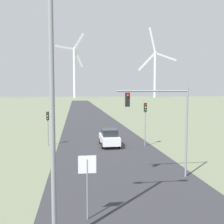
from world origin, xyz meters
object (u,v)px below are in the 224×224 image
(traffic_light_post_near_left, at_px, (48,121))
(wind_turbine_center, at_px, (155,69))
(car_approaching, at_px, (109,137))
(traffic_light_mast_overhead, at_px, (163,113))
(traffic_light_post_near_right, at_px, (145,115))
(stop_sign_near, at_px, (87,175))
(streetlamp, at_px, (51,55))
(wind_turbine_left, at_px, (74,68))

(traffic_light_post_near_left, height_order, wind_turbine_center, wind_turbine_center)
(car_approaching, bearing_deg, traffic_light_mast_overhead, -78.54)
(traffic_light_post_near_right, bearing_deg, wind_turbine_center, 72.46)
(traffic_light_post_near_left, relative_size, wind_turbine_center, 0.05)
(stop_sign_near, height_order, car_approaching, stop_sign_near)
(traffic_light_post_near_right, bearing_deg, streetlamp, -115.37)
(traffic_light_post_near_left, bearing_deg, streetlamp, -83.67)
(traffic_light_post_near_right, bearing_deg, traffic_light_post_near_left, 170.13)
(traffic_light_post_near_right, bearing_deg, car_approaching, 170.57)
(traffic_light_post_near_right, height_order, wind_turbine_left, wind_turbine_left)
(streetlamp, relative_size, stop_sign_near, 3.86)
(stop_sign_near, xyz_separation_m, traffic_light_post_near_left, (-3.40, 16.88, 0.62))
(traffic_light_post_near_left, bearing_deg, wind_turbine_center, 69.97)
(traffic_light_post_near_left, height_order, wind_turbine_left, wind_turbine_left)
(wind_turbine_center, bearing_deg, traffic_light_mast_overhead, -107.18)
(traffic_light_post_near_left, distance_m, car_approaching, 6.79)
(stop_sign_near, relative_size, traffic_light_mast_overhead, 0.49)
(streetlamp, relative_size, traffic_light_mast_overhead, 1.88)
(streetlamp, distance_m, traffic_light_mast_overhead, 9.96)
(streetlamp, relative_size, wind_turbine_left, 0.19)
(wind_turbine_center, bearing_deg, stop_sign_near, -107.98)
(traffic_light_post_near_left, xyz_separation_m, traffic_light_mast_overhead, (8.62, -11.82, 1.66))
(traffic_light_post_near_left, relative_size, traffic_light_mast_overhead, 0.60)
(stop_sign_near, distance_m, wind_turbine_center, 252.20)
(streetlamp, distance_m, traffic_light_post_near_left, 19.45)
(streetlamp, height_order, traffic_light_post_near_left, streetlamp)
(wind_turbine_left, height_order, wind_turbine_center, wind_turbine_center)
(traffic_light_post_near_right, height_order, car_approaching, traffic_light_post_near_right)
(stop_sign_near, height_order, traffic_light_mast_overhead, traffic_light_mast_overhead)
(streetlamp, height_order, stop_sign_near, streetlamp)
(streetlamp, xyz_separation_m, wind_turbine_center, (78.73, 240.60, 20.74))
(traffic_light_post_near_right, xyz_separation_m, car_approaching, (-3.74, 0.62, -2.42))
(traffic_light_post_near_left, distance_m, wind_turbine_left, 210.41)
(stop_sign_near, height_order, traffic_light_post_near_left, traffic_light_post_near_left)
(traffic_light_post_near_left, xyz_separation_m, wind_turbine_left, (2.69, 209.02, 23.98))
(traffic_light_post_near_left, xyz_separation_m, car_approaching, (6.45, -1.15, -1.76))
(traffic_light_post_near_left, relative_size, car_approaching, 0.88)
(car_approaching, bearing_deg, traffic_light_post_near_left, 169.88)
(traffic_light_mast_overhead, xyz_separation_m, car_approaching, (-2.16, 10.67, -3.42))
(traffic_light_mast_overhead, height_order, wind_turbine_center, wind_turbine_center)
(car_approaching, height_order, wind_turbine_left, wind_turbine_left)
(car_approaching, bearing_deg, traffic_light_post_near_right, -9.43)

